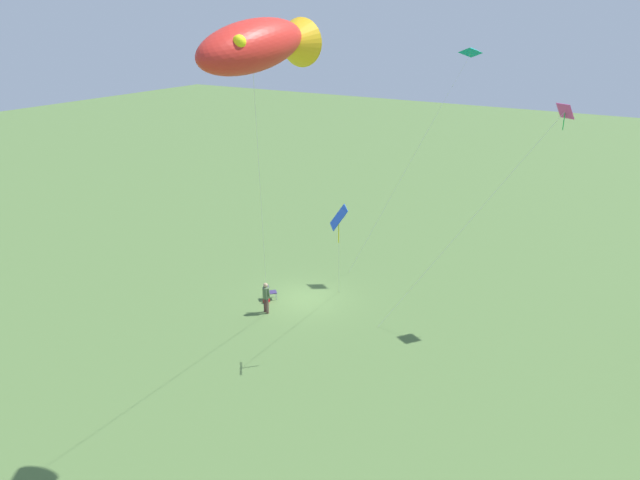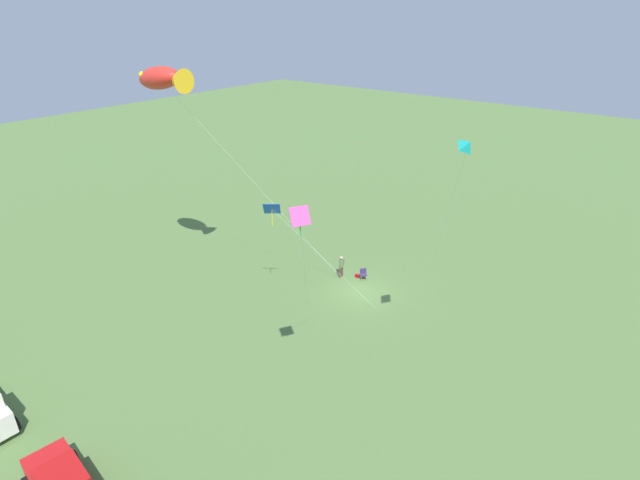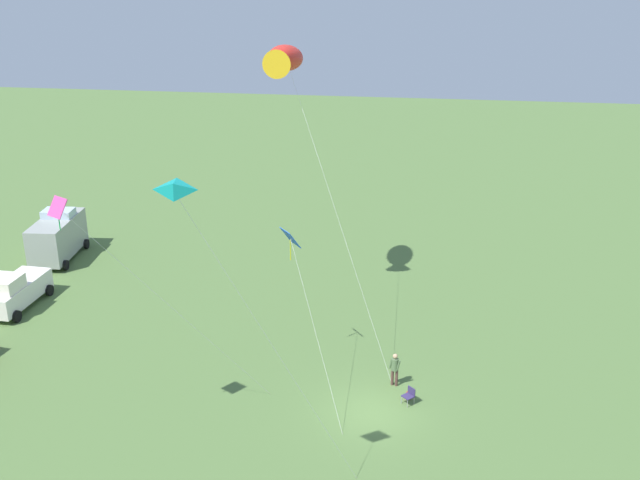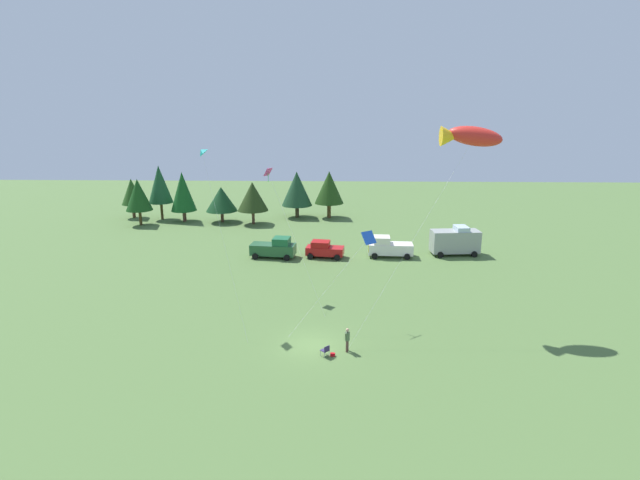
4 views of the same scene
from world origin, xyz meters
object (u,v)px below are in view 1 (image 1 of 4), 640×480
person_kite_flyer (266,295)px  kite_delta_teal (471,52)px  kite_diamond_rainbow (556,122)px  kite_large_fish (261,45)px  kite_diamond_blue (339,220)px  backpack_on_grass (266,301)px  folding_chair (271,291)px

person_kite_flyer → kite_delta_teal: (-11.18, 6.46, 12.12)m
kite_diamond_rainbow → kite_delta_teal: bearing=-127.3°
kite_large_fish → kite_diamond_blue: size_ratio=2.12×
kite_diamond_blue → kite_diamond_rainbow: bearing=139.6°
backpack_on_grass → person_kite_flyer: bearing=35.9°
backpack_on_grass → folding_chair: bearing=-173.6°
kite_large_fish → kite_diamond_rainbow: 17.20m
person_kite_flyer → folding_chair: 1.77m
kite_diamond_rainbow → folding_chair: bearing=-68.5°
person_kite_flyer → kite_diamond_blue: bearing=-90.0°
kite_diamond_blue → kite_delta_teal: (-12.77, 1.12, 6.48)m
backpack_on_grass → kite_large_fish: bearing=37.3°
person_kite_flyer → folding_chair: bearing=44.3°
backpack_on_grass → kite_large_fish: (10.18, 7.76, 14.27)m
kite_large_fish → folding_chair: bearing=-143.8°
kite_diamond_blue → kite_delta_teal: 14.36m
kite_delta_teal → backpack_on_grass: bearing=-35.3°
kite_diamond_rainbow → kite_diamond_blue: (8.27, -7.03, -3.73)m
person_kite_flyer → kite_delta_teal: size_ratio=0.13×
kite_diamond_rainbow → kite_delta_teal: kite_delta_teal is taller
folding_chair → kite_diamond_blue: bearing=-71.0°
kite_delta_teal → person_kite_flyer: bearing=-30.0°
folding_chair → kite_large_fish: kite_large_fish is taller
backpack_on_grass → kite_diamond_blue: size_ratio=0.04×
person_kite_flyer → kite_delta_teal: bearing=-13.5°
kite_large_fish → kite_diamond_blue: bearing=-167.4°
folding_chair → kite_delta_teal: 17.51m
folding_chair → kite_large_fish: (10.67, 7.81, 13.89)m
kite_diamond_rainbow → kite_large_fish: bearing=-18.6°
kite_diamond_blue → kite_large_fish: bearing=12.6°
backpack_on_grass → kite_delta_teal: (-10.17, 7.19, 13.03)m
kite_delta_teal → folding_chair: bearing=-36.8°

